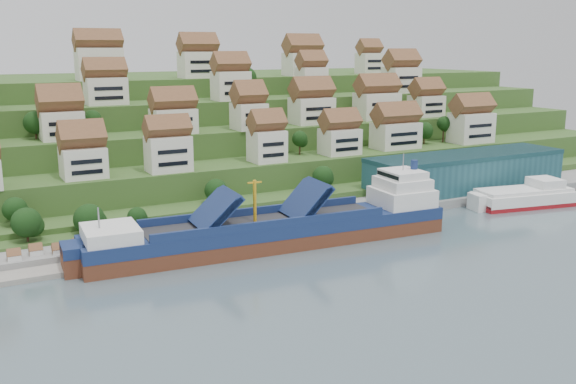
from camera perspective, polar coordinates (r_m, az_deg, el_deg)
ground at (r=142.69m, az=4.74°, el=-3.99°), size 300.00×300.00×0.00m
quay at (r=165.26m, az=7.79°, el=-1.33°), size 180.00×14.00×2.20m
pebble_beach at (r=134.00m, az=-19.75°, el=-5.62°), size 45.00×20.00×1.00m
hillside at (r=232.52m, az=-9.16°, el=5.11°), size 260.00×128.00×31.00m
hillside_village at (r=191.90m, az=-4.58°, el=7.78°), size 161.10×62.58×29.77m
hillside_trees at (r=170.16m, az=-6.75°, el=4.14°), size 145.17×62.35×32.26m
warehouse at (r=185.59m, az=15.54°, el=1.80°), size 60.00×15.00×10.00m
flagpole at (r=158.92m, az=8.34°, el=0.23°), size 1.28×0.16×8.00m
beach_huts at (r=132.11m, az=-20.58°, el=-5.22°), size 14.40×3.70×2.20m
cargo_ship at (r=135.71m, az=-0.49°, el=-3.37°), size 78.99×16.94×17.39m
second_ship at (r=180.17m, az=20.33°, el=-0.44°), size 27.77×14.21×7.68m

